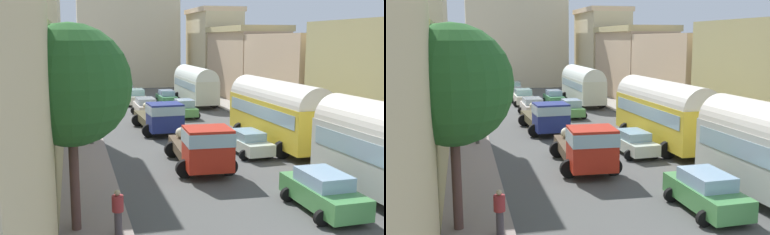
{
  "view_description": "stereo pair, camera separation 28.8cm",
  "coord_description": "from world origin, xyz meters",
  "views": [
    {
      "loc": [
        -7.84,
        -10.22,
        6.75
      ],
      "look_at": [
        0.0,
        20.03,
        1.4
      ],
      "focal_mm": 43.43,
      "sensor_mm": 36.0,
      "label": 1
    },
    {
      "loc": [
        -7.56,
        -10.29,
        6.75
      ],
      "look_at": [
        0.0,
        20.03,
        1.4
      ],
      "focal_mm": 43.43,
      "sensor_mm": 36.0,
      "label": 2
    }
  ],
  "objects": [
    {
      "name": "car_3",
      "position": [
        1.53,
        5.41,
        0.8
      ],
      "size": [
        2.31,
        4.31,
        1.6
      ],
      "color": "#4B914C",
      "rests_on": "ground"
    },
    {
      "name": "cargo_truck_0",
      "position": [
        -1.53,
        12.08,
        1.29
      ],
      "size": [
        3.35,
        6.88,
        2.48
      ],
      "color": "red",
      "rests_on": "ground"
    },
    {
      "name": "car_1",
      "position": [
        -1.61,
        36.78,
        0.81
      ],
      "size": [
        2.37,
        4.19,
        1.63
      ],
      "color": "beige",
      "rests_on": "ground"
    },
    {
      "name": "pedestrian_1",
      "position": [
        -6.53,
        4.84,
        0.98
      ],
      "size": [
        0.56,
        0.56,
        1.73
      ],
      "color": "#4C444C",
      "rests_on": "ground"
    },
    {
      "name": "car_0",
      "position": [
        -1.69,
        29.75,
        0.81
      ],
      "size": [
        2.33,
        4.37,
        1.59
      ],
      "color": "silver",
      "rests_on": "ground"
    },
    {
      "name": "parked_bus_1",
      "position": [
        4.57,
        16.37,
        2.3
      ],
      "size": [
        3.57,
        9.94,
        4.16
      ],
      "color": "gold",
      "rests_on": "ground"
    },
    {
      "name": "distant_church",
      "position": [
        0.0,
        56.32,
        7.17
      ],
      "size": [
        13.72,
        7.72,
        19.7
      ],
      "color": "beige",
      "rests_on": "ground"
    },
    {
      "name": "ground_plane",
      "position": [
        0.0,
        27.0,
        0.0
      ],
      "size": [
        154.0,
        154.0,
        0.0
      ],
      "primitive_type": "plane",
      "color": "#515150"
    },
    {
      "name": "sidewalk_right",
      "position": [
        7.25,
        27.0,
        0.07
      ],
      "size": [
        2.5,
        70.0,
        0.14
      ],
      "primitive_type": "cube",
      "color": "#9B978E",
      "rests_on": "ground"
    },
    {
      "name": "car_4",
      "position": [
        2.02,
        14.7,
        0.72
      ],
      "size": [
        2.34,
        4.05,
        1.41
      ],
      "color": "silver",
      "rests_on": "ground"
    },
    {
      "name": "cargo_truck_1",
      "position": [
        -1.81,
        22.12,
        1.22
      ],
      "size": [
        3.31,
        7.26,
        2.35
      ],
      "color": "navy",
      "rests_on": "ground"
    },
    {
      "name": "sidewalk_left",
      "position": [
        -7.25,
        27.0,
        0.07
      ],
      "size": [
        2.5,
        70.0,
        0.14
      ],
      "primitive_type": "cube",
      "color": "gray",
      "rests_on": "ground"
    },
    {
      "name": "building_right_3",
      "position": [
        11.15,
        39.07,
        4.05
      ],
      "size": [
        5.82,
        12.44,
        8.05
      ],
      "color": "tan",
      "rests_on": "ground"
    },
    {
      "name": "car_6",
      "position": [
        1.43,
        35.99,
        0.77
      ],
      "size": [
        2.17,
        3.86,
        1.53
      ],
      "color": "#448F53",
      "rests_on": "ground"
    },
    {
      "name": "roadside_tree_0",
      "position": [
        -7.9,
        5.7,
        5.2
      ],
      "size": [
        4.14,
        4.14,
        7.29
      ],
      "color": "brown",
      "rests_on": "ground"
    },
    {
      "name": "building_right_4",
      "position": [
        11.09,
        51.24,
        5.39
      ],
      "size": [
        5.7,
        10.26,
        10.71
      ],
      "color": "beige",
      "rests_on": "ground"
    },
    {
      "name": "building_left_2",
      "position": [
        -10.99,
        22.71,
        6.84
      ],
      "size": [
        5.48,
        9.86,
        13.6
      ],
      "color": "beige",
      "rests_on": "ground"
    },
    {
      "name": "building_left_1",
      "position": [
        -10.62,
        11.53,
        3.68
      ],
      "size": [
        4.24,
        12.03,
        7.35
      ],
      "color": "tan",
      "rests_on": "ground"
    },
    {
      "name": "pedestrian_0",
      "position": [
        -6.8,
        19.22,
        0.99
      ],
      "size": [
        0.48,
        0.48,
        1.75
      ],
      "color": "#4E4E45",
      "rests_on": "ground"
    },
    {
      "name": "parked_bus_2",
      "position": [
        4.39,
        35.68,
        2.15
      ],
      "size": [
        3.24,
        9.45,
        3.89
      ],
      "color": "beige",
      "rests_on": "ground"
    },
    {
      "name": "pedestrian_2",
      "position": [
        -6.89,
        26.95,
        0.97
      ],
      "size": [
        0.54,
        0.54,
        1.72
      ],
      "color": "#45463A",
      "rests_on": "ground"
    },
    {
      "name": "car_5",
      "position": [
        1.43,
        28.2,
        0.77
      ],
      "size": [
        2.23,
        3.66,
        1.55
      ],
      "color": "#56994E",
      "rests_on": "ground"
    },
    {
      "name": "car_2",
      "position": [
        -1.53,
        46.44,
        0.76
      ],
      "size": [
        2.56,
        3.97,
        1.49
      ],
      "color": "silver",
      "rests_on": "ground"
    },
    {
      "name": "building_right_2",
      "position": [
        10.89,
        26.87,
        3.57
      ],
      "size": [
        4.79,
        11.47,
        7.14
      ],
      "color": "tan",
      "rests_on": "ground"
    },
    {
      "name": "building_left_3",
      "position": [
        -11.2,
        32.74,
        4.01
      ],
      "size": [
        5.39,
        9.42,
        8.02
      ],
      "color": "beige",
      "rests_on": "ground"
    }
  ]
}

